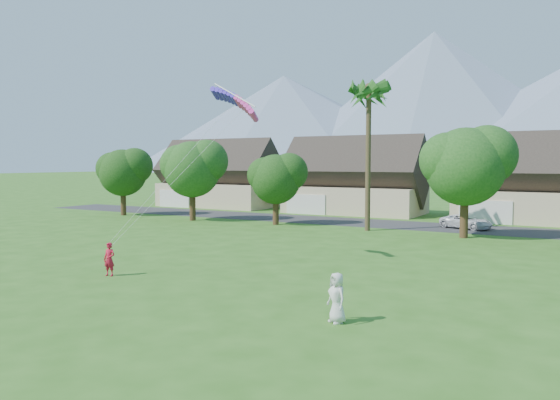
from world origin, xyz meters
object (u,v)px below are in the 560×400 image
Objects in this scene: watcher at (337,298)px; parked_car at (466,222)px; kite_flyer at (109,259)px; parafoil_kite at (237,101)px.

watcher reaches higher than parked_car.
kite_flyer is at bearing -154.62° from watcher.
watcher is at bearing -17.07° from kite_flyer.
kite_flyer is 13.51m from watcher.
parafoil_kite is (-9.70, 7.94, 8.37)m from watcher.
kite_flyer is at bearing 179.22° from parked_car.
kite_flyer is 0.54× the size of parafoil_kite.
watcher is at bearing -40.94° from parafoil_kite.
parafoil_kite is (3.70, 6.21, 8.43)m from kite_flyer.
kite_flyer is 31.85m from parked_car.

